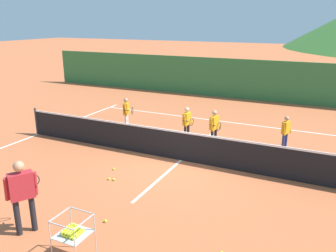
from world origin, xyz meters
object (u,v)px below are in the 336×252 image
object	(u,v)px
student_2	(214,125)
tennis_ball_2	(114,169)
instructor	(22,190)
tennis_net	(181,146)
student_1	(187,121)
student_3	(286,130)
ball_cart	(72,232)
student_0	(126,111)
tennis_ball_0	(109,179)
tennis_ball_10	(106,221)
tennis_ball_3	(114,179)

from	to	relation	value
student_2	tennis_ball_2	bearing A→B (deg)	-122.72
instructor	student_2	xyz separation A→B (m)	(1.91, 6.62, -0.17)
tennis_net	student_1	distance (m)	1.90
instructor	student_2	distance (m)	6.89
student_3	ball_cart	size ratio (longest dim) A/B	1.33
student_0	student_2	world-z (taller)	student_2
student_1	tennis_ball_0	bearing A→B (deg)	-99.87
tennis_net	student_0	world-z (taller)	student_0
tennis_net	tennis_ball_10	xyz separation A→B (m)	(-0.08, -3.98, -0.47)
student_3	ball_cart	bearing A→B (deg)	-109.25
tennis_ball_0	tennis_ball_3	world-z (taller)	same
tennis_net	student_2	xyz separation A→B (m)	(0.54, 1.63, 0.30)
student_2	tennis_ball_0	xyz separation A→B (m)	(-1.79, -3.82, -0.76)
student_0	student_2	size ratio (longest dim) A/B	0.98
student_0	tennis_ball_10	bearing A→B (deg)	-61.80
tennis_ball_10	student_3	bearing A→B (deg)	65.68
instructor	ball_cart	xyz separation A→B (m)	(1.49, -0.27, -0.37)
student_0	student_3	size ratio (longest dim) A/B	1.09
ball_cart	tennis_ball_2	size ratio (longest dim) A/B	13.22
student_2	student_3	size ratio (longest dim) A/B	1.11
student_2	tennis_ball_10	world-z (taller)	student_2
tennis_net	student_0	bearing A→B (deg)	148.03
tennis_net	tennis_ball_3	world-z (taller)	tennis_net
student_0	instructor	bearing A→B (deg)	-74.43
instructor	student_3	world-z (taller)	instructor
student_3	tennis_ball_3	bearing A→B (deg)	-130.44
student_2	ball_cart	bearing A→B (deg)	-93.42
student_0	tennis_ball_0	size ratio (longest dim) A/B	19.07
student_2	instructor	bearing A→B (deg)	-106.06
student_2	tennis_ball_2	distance (m)	3.87
student_3	tennis_ball_10	bearing A→B (deg)	-114.32
tennis_net	ball_cart	bearing A→B (deg)	-88.56
student_2	ball_cart	world-z (taller)	student_2
tennis_ball_10	tennis_ball_2	bearing A→B (deg)	120.52
tennis_ball_3	tennis_ball_10	size ratio (longest dim) A/B	1.00
tennis_ball_3	student_1	bearing A→B (deg)	82.15
tennis_ball_2	tennis_ball_3	world-z (taller)	same
student_1	tennis_ball_2	size ratio (longest dim) A/B	18.80
student_0	ball_cart	bearing A→B (deg)	-64.74
student_3	tennis_ball_0	size ratio (longest dim) A/B	17.54
tennis_ball_0	tennis_ball_10	bearing A→B (deg)	-57.07
student_2	tennis_net	bearing A→B (deg)	-108.46
tennis_net	tennis_ball_2	size ratio (longest dim) A/B	182.26
ball_cart	tennis_ball_0	distance (m)	3.42
tennis_ball_10	student_1	bearing A→B (deg)	94.66
student_1	ball_cart	bearing A→B (deg)	-84.45
instructor	student_1	bearing A→B (deg)	83.21
tennis_ball_0	student_3	bearing A→B (deg)	48.68
tennis_net	instructor	xyz separation A→B (m)	(-1.36, -4.99, 0.47)
tennis_ball_3	tennis_ball_0	bearing A→B (deg)	-169.25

